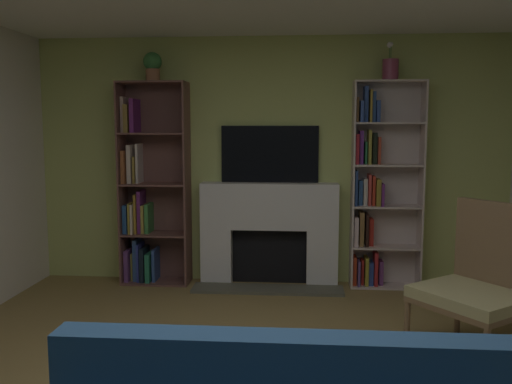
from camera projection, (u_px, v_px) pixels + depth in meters
name	position (u px, v px, depth m)	size (l,w,h in m)	color
wall_back_accent	(270.00, 161.00, 5.72)	(4.99, 0.06, 2.55)	#B9C46C
fireplace	(269.00, 231.00, 5.66)	(1.51, 0.53, 1.06)	white
tv	(270.00, 154.00, 5.65)	(1.00, 0.06, 0.58)	black
bookshelf_left	(148.00, 195.00, 5.71)	(0.70, 0.33, 2.08)	brown
bookshelf_right	(377.00, 190.00, 5.54)	(0.70, 0.26, 2.08)	beige
potted_plant	(153.00, 65.00, 5.52)	(0.19, 0.19, 0.30)	#AE6F4E
vase_with_flowers	(390.00, 69.00, 5.34)	(0.16, 0.16, 0.37)	#8B3653
armchair	(481.00, 282.00, 3.93)	(0.92, 0.94, 1.09)	brown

